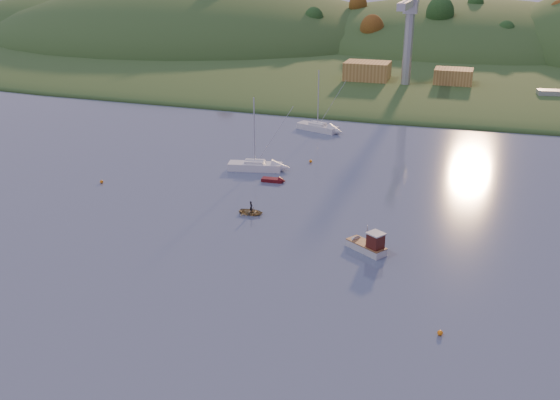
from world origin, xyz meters
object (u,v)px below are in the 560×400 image
(fishing_boat, at_px, (364,244))
(red_tender, at_px, (277,180))
(sailboat_near, at_px, (255,165))
(canoe, at_px, (251,212))
(sailboat_far, at_px, (318,127))

(fishing_boat, height_order, red_tender, fishing_boat)
(sailboat_near, relative_size, canoe, 3.58)
(sailboat_far, bearing_deg, sailboat_near, -77.65)
(sailboat_near, distance_m, canoe, 18.36)
(sailboat_far, relative_size, red_tender, 3.11)
(fishing_boat, relative_size, sailboat_far, 0.49)
(fishing_boat, distance_m, canoe, 17.25)
(sailboat_far, bearing_deg, fishing_boat, -50.00)
(fishing_boat, distance_m, red_tender, 25.51)
(sailboat_near, distance_m, sailboat_far, 26.71)
(fishing_boat, bearing_deg, canoe, 12.80)
(canoe, xyz_separation_m, red_tender, (-0.71, 13.05, -0.07))
(sailboat_far, height_order, canoe, sailboat_far)
(sailboat_far, relative_size, canoe, 3.61)
(sailboat_near, bearing_deg, fishing_boat, -57.92)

